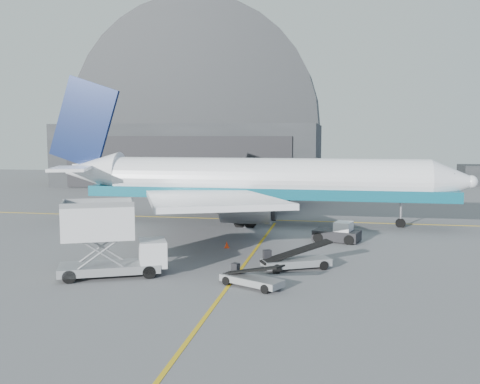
% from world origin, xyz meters
% --- Properties ---
extents(ground, '(200.00, 200.00, 0.00)m').
position_xyz_m(ground, '(0.00, 0.00, 0.00)').
color(ground, '#565659').
rests_on(ground, ground).
extents(taxi_lines, '(80.00, 42.12, 0.02)m').
position_xyz_m(taxi_lines, '(0.00, 12.67, 0.01)').
color(taxi_lines, gold).
rests_on(taxi_lines, ground).
extents(hangar, '(50.00, 28.30, 28.00)m').
position_xyz_m(hangar, '(-22.00, 64.95, 9.54)').
color(hangar, black).
rests_on(hangar, ground).
extents(airliner, '(48.31, 46.85, 16.96)m').
position_xyz_m(airliner, '(-2.89, 17.62, 4.74)').
color(airliner, white).
rests_on(airliner, ground).
extents(catering_truck, '(7.77, 5.42, 5.03)m').
position_xyz_m(catering_truck, '(-8.68, -7.03, 2.54)').
color(catering_truck, gray).
rests_on(catering_truck, ground).
extents(pushback_tug, '(4.60, 3.37, 1.92)m').
position_xyz_m(pushback_tug, '(6.99, 8.60, 0.72)').
color(pushback_tug, black).
rests_on(pushback_tug, ground).
extents(belt_loader_a, '(5.29, 3.78, 2.04)m').
position_xyz_m(belt_loader_a, '(3.94, -2.58, 0.63)').
color(belt_loader_a, gray).
rests_on(belt_loader_a, ground).
extents(belt_loader_b, '(4.49, 3.25, 1.74)m').
position_xyz_m(belt_loader_b, '(1.49, -7.72, 0.54)').
color(belt_loader_b, gray).
rests_on(belt_loader_b, ground).
extents(traffic_cone, '(0.41, 0.41, 0.59)m').
position_xyz_m(traffic_cone, '(-2.58, 3.84, 0.28)').
color(traffic_cone, '#FF3708').
rests_on(traffic_cone, ground).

